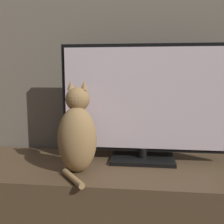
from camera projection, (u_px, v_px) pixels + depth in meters
name	position (u px, v px, depth m)	size (l,w,h in m)	color
wall_back	(111.00, 14.00, 1.52)	(4.80, 0.05, 2.60)	#756B5B
tv_stand	(104.00, 210.00, 1.38)	(1.43, 0.53, 0.49)	brown
tv	(143.00, 104.00, 1.37)	(0.87, 0.20, 0.62)	black
cat	(77.00, 135.00, 1.24)	(0.19, 0.30, 0.43)	#997547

